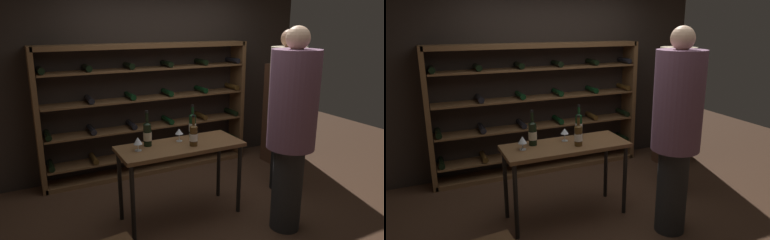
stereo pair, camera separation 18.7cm
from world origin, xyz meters
TOP-DOWN VIEW (x-y plane):
  - ground_plane at (0.00, 0.00)m, footprint 9.28×9.28m
  - back_wall at (0.00, 1.64)m, footprint 4.60×0.10m
  - wine_rack at (-0.24, 1.43)m, footprint 2.94×0.32m
  - tasting_table at (-0.40, 0.10)m, footprint 1.31×0.53m
  - person_bystander_dark_jacket at (0.45, -0.60)m, footprint 0.46×0.46m
  - person_guest_khaki at (1.02, 0.14)m, footprint 0.42×0.43m
  - display_cabinet at (1.65, 0.90)m, footprint 0.44×0.36m
  - wine_bottle_gold_foil at (-0.72, 0.22)m, footprint 0.09×0.09m
  - wine_bottle_black_capsule at (-0.17, 0.29)m, footprint 0.08×0.08m
  - wine_bottle_amber_reserve at (-0.30, 0.01)m, footprint 0.08×0.08m
  - wine_glass_stemmed_left at (-0.86, 0.12)m, footprint 0.09×0.09m
  - wine_glass_stemmed_center at (-0.37, 0.21)m, footprint 0.08×0.08m

SIDE VIEW (x-z plane):
  - ground_plane at x=0.00m, z-range 0.00..0.00m
  - tasting_table at x=-0.40m, z-range 0.32..1.14m
  - display_cabinet at x=1.65m, z-range 0.00..1.48m
  - wine_rack at x=-0.24m, z-range -0.01..1.79m
  - wine_glass_stemmed_left at x=-0.86m, z-range 0.85..0.99m
  - wine_glass_stemmed_center at x=-0.37m, z-range 0.86..0.99m
  - wine_bottle_amber_reserve at x=-0.30m, z-range 0.78..1.10m
  - wine_bottle_gold_foil at x=-0.72m, z-range 0.77..1.14m
  - wine_bottle_black_capsule at x=-0.17m, z-range 0.78..1.14m
  - person_guest_khaki at x=1.02m, z-range 0.11..2.10m
  - person_bystander_dark_jacket at x=0.45m, z-range 0.11..2.14m
  - back_wall at x=0.00m, z-range 0.00..2.87m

